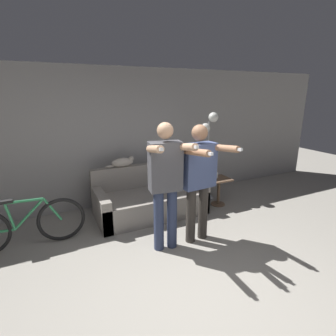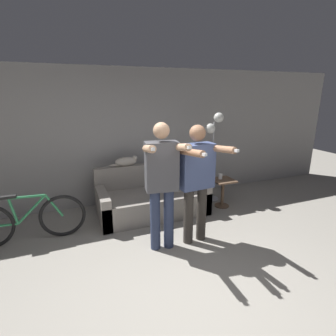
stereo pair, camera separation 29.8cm
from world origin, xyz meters
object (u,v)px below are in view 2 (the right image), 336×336
(person_right, at_px, (197,176))
(floor_lamp, at_px, (214,136))
(person_left, at_px, (162,179))
(cup, at_px, (220,176))
(cat, at_px, (126,161))
(couch, at_px, (152,199))
(side_table, at_px, (223,188))
(bicycle, at_px, (27,220))

(person_right, bearing_deg, floor_lamp, 46.93)
(person_left, relative_size, cup, 16.92)
(person_left, height_order, person_right, person_left)
(cat, bearing_deg, couch, -44.45)
(side_table, bearing_deg, person_left, -149.50)
(couch, bearing_deg, person_right, -75.72)
(person_left, bearing_deg, cup, 40.34)
(couch, bearing_deg, floor_lamp, 6.43)
(side_table, distance_m, bicycle, 3.36)
(person_right, bearing_deg, side_table, 36.44)
(floor_lamp, bearing_deg, couch, -173.57)
(cup, bearing_deg, floor_lamp, 87.28)
(person_right, height_order, cup, person_right)
(person_right, bearing_deg, person_left, 175.30)
(floor_lamp, relative_size, bicycle, 1.08)
(person_left, relative_size, person_right, 1.03)
(couch, distance_m, person_left, 1.42)
(couch, bearing_deg, bicycle, -171.45)
(person_left, height_order, cup, person_left)
(person_left, relative_size, floor_lamp, 1.01)
(side_table, height_order, cup, cup)
(person_right, xyz_separation_m, cup, (1.02, 0.98, -0.42))
(cup, bearing_deg, couch, 171.92)
(person_left, height_order, bicycle, person_left)
(cup, distance_m, bicycle, 3.34)
(person_left, relative_size, cat, 3.35)
(side_table, relative_size, bicycle, 0.33)
(floor_lamp, relative_size, cup, 16.81)
(cat, xyz_separation_m, cup, (1.69, -0.55, -0.32))
(person_left, height_order, side_table, person_left)
(cat, bearing_deg, side_table, -19.07)
(floor_lamp, bearing_deg, person_right, -128.29)
(side_table, bearing_deg, bicycle, -178.91)
(person_right, xyz_separation_m, cat, (-0.66, 1.53, -0.09))
(floor_lamp, bearing_deg, bicycle, -172.30)
(cat, height_order, cup, cat)
(couch, height_order, person_right, person_right)
(person_right, distance_m, cup, 1.48)
(person_left, xyz_separation_m, person_right, (0.52, 0.00, -0.02))
(person_left, bearing_deg, couch, 87.17)
(person_right, xyz_separation_m, bicycle, (-2.30, 0.87, -0.67))
(cat, relative_size, cup, 5.05)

